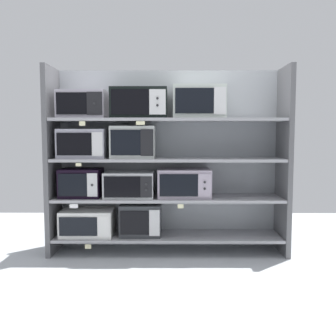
{
  "coord_description": "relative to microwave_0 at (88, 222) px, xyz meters",
  "views": [
    {
      "loc": [
        0.03,
        -3.94,
        1.25
      ],
      "look_at": [
        0.0,
        0.0,
        0.9
      ],
      "focal_mm": 40.31,
      "sensor_mm": 36.0,
      "label": 1
    }
  ],
  "objects": [
    {
      "name": "price_tag_1",
      "position": [
        -0.09,
        -0.24,
        0.22
      ],
      "size": [
        0.08,
        0.0,
        0.04
      ],
      "primitive_type": "cube",
      "color": "white"
    },
    {
      "name": "back_panel",
      "position": [
        0.85,
        0.26,
        0.65
      ],
      "size": [
        2.57,
        0.04,
        1.95
      ],
      "primitive_type": "cube",
      "color": "#9EA3A8",
      "rests_on": "ground"
    },
    {
      "name": "microwave_5",
      "position": [
        -0.03,
        -0.0,
        0.83
      ],
      "size": [
        0.48,
        0.4,
        0.3
      ],
      "color": "#9E9DAC",
      "rests_on": "shelf_2"
    },
    {
      "name": "price_tag_0",
      "position": [
        0.05,
        -0.24,
        -0.19
      ],
      "size": [
        0.06,
        0.0,
        0.05
      ],
      "primitive_type": "cube",
      "color": "beige"
    },
    {
      "name": "price_tag_3",
      "position": [
        -0.03,
        -0.24,
        0.63
      ],
      "size": [
        0.06,
        0.0,
        0.03
      ],
      "primitive_type": "cube",
      "color": "beige"
    },
    {
      "name": "ground",
      "position": [
        0.85,
        -1.0,
        -0.33
      ],
      "size": [
        6.37,
        6.0,
        0.02
      ],
      "primitive_type": "cube",
      "color": "#B2B7BC"
    },
    {
      "name": "microwave_2",
      "position": [
        -0.06,
        -0.0,
        0.42
      ],
      "size": [
        0.42,
        0.36,
        0.3
      ],
      "color": "black",
      "rests_on": "shelf_1"
    },
    {
      "name": "shelf_1",
      "position": [
        0.85,
        0.0,
        0.26
      ],
      "size": [
        2.37,
        0.47,
        0.03
      ],
      "primitive_type": "cube",
      "color": "#99999E"
    },
    {
      "name": "shelf_3",
      "position": [
        0.85,
        0.0,
        1.08
      ],
      "size": [
        2.37,
        0.47,
        0.03
      ],
      "primitive_type": "cube",
      "color": "#99999E"
    },
    {
      "name": "shelf_2",
      "position": [
        0.85,
        0.0,
        0.67
      ],
      "size": [
        2.37,
        0.47,
        0.03
      ],
      "primitive_type": "cube",
      "color": "#99999E"
    },
    {
      "name": "microwave_3",
      "position": [
        0.45,
        -0.0,
        0.41
      ],
      "size": [
        0.51,
        0.42,
        0.27
      ],
      "color": "#B5B8BB",
      "rests_on": "shelf_1"
    },
    {
      "name": "microwave_6",
      "position": [
        0.49,
        -0.0,
        0.85
      ],
      "size": [
        0.45,
        0.4,
        0.33
      ],
      "color": "#B6BCB7",
      "rests_on": "shelf_2"
    },
    {
      "name": "price_tag_4",
      "position": [
        0.01,
        -0.24,
        1.04
      ],
      "size": [
        0.06,
        0.0,
        0.04
      ],
      "primitive_type": "cube",
      "color": "beige"
    },
    {
      "name": "microwave_9",
      "position": [
        1.17,
        -0.0,
        1.26
      ],
      "size": [
        0.53,
        0.37,
        0.33
      ],
      "color": "#B4BEB5",
      "rests_on": "shelf_3"
    },
    {
      "name": "price_tag_5",
      "position": [
        0.58,
        -0.24,
        1.04
      ],
      "size": [
        0.09,
        0.0,
        0.04
      ],
      "primitive_type": "cube",
      "color": "beige"
    },
    {
      "name": "upright_left",
      "position": [
        -0.36,
        0.0,
        0.65
      ],
      "size": [
        0.05,
        0.47,
        1.95
      ],
      "primitive_type": "cube",
      "color": "#5B5B5E",
      "rests_on": "ground"
    },
    {
      "name": "microwave_7",
      "position": [
        -0.03,
        -0.0,
        1.24
      ],
      "size": [
        0.48,
        0.37,
        0.28
      ],
      "color": "#A39EAB",
      "rests_on": "shelf_3"
    },
    {
      "name": "microwave_8",
      "position": [
        0.56,
        -0.0,
        1.25
      ],
      "size": [
        0.57,
        0.44,
        0.31
      ],
      "color": "black",
      "rests_on": "shelf_3"
    },
    {
      "name": "shelf_0",
      "position": [
        0.85,
        0.0,
        -0.15
      ],
      "size": [
        2.37,
        0.47,
        0.03
      ],
      "primitive_type": "cube",
      "color": "#99999E",
      "rests_on": "ground"
    },
    {
      "name": "microwave_1",
      "position": [
        0.56,
        -0.0,
        0.03
      ],
      "size": [
        0.43,
        0.34,
        0.34
      ],
      "color": "#2D2F33",
      "rests_on": "shelf_0"
    },
    {
      "name": "upright_right",
      "position": [
        2.07,
        0.0,
        0.65
      ],
      "size": [
        0.05,
        0.47,
        1.95
      ],
      "primitive_type": "cube",
      "color": "#5B5B5E",
      "rests_on": "ground"
    },
    {
      "name": "microwave_0",
      "position": [
        0.0,
        0.0,
        0.0
      ],
      "size": [
        0.54,
        0.39,
        0.27
      ],
      "color": "white",
      "rests_on": "shelf_0"
    },
    {
      "name": "price_tag_2",
      "position": [
        0.98,
        -0.24,
        0.22
      ],
      "size": [
        0.06,
        0.0,
        0.04
      ],
      "primitive_type": "cube",
      "color": "beige"
    },
    {
      "name": "microwave_4",
      "position": [
        1.02,
        -0.0,
        0.42
      ],
      "size": [
        0.55,
        0.39,
        0.3
      ],
      "color": "#A599A9",
      "rests_on": "shelf_1"
    }
  ]
}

